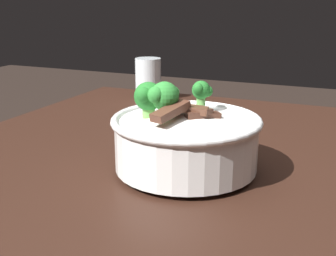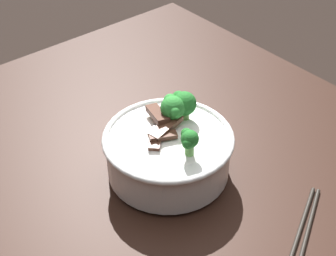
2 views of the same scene
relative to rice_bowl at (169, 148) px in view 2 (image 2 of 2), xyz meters
The scene contains 3 objects.
dining_table 0.19m from the rice_bowl, 76.81° to the right, with size 1.12×0.93×0.80m.
rice_bowl is the anchor object (origin of this frame).
chopsticks_pair 0.28m from the rice_bowl, 163.03° to the right, with size 0.11×0.20×0.01m.
Camera 2 is at (-0.54, 0.47, 1.47)m, focal length 53.59 mm.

